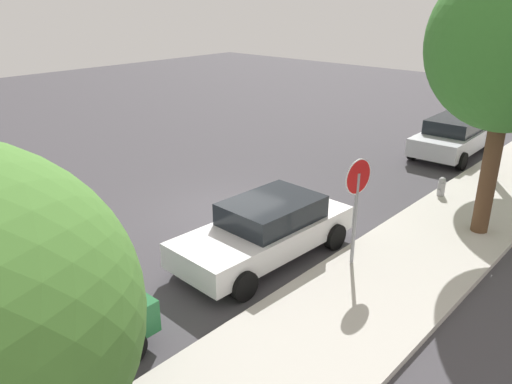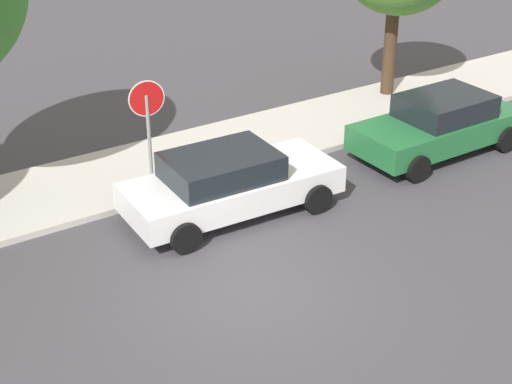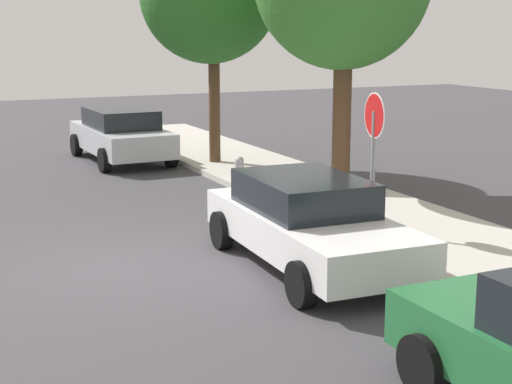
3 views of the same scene
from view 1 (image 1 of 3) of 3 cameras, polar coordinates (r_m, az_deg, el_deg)
ground_plane at (r=14.16m, az=-3.40°, el=-2.41°), size 60.00×60.00×0.00m
sidewalk_curb at (r=11.40m, az=15.49°, el=-9.19°), size 32.00×2.90×0.14m
stop_sign at (r=10.86m, az=11.45°, el=-0.31°), size 0.78×0.13×2.59m
parked_car_white at (r=11.54m, az=1.18°, el=-4.25°), size 4.58×2.15×1.40m
parked_car_green at (r=8.80m, az=-26.60°, el=-15.82°), size 4.36×2.02×1.45m
parked_car_silver at (r=20.47m, az=21.65°, el=5.97°), size 4.40×2.13×1.46m
street_tree_mid_block at (r=17.34m, az=26.60°, el=15.25°), size 3.55×3.55×6.27m
fire_hydrant at (r=15.92m, az=20.41°, el=0.39°), size 0.30×0.22×0.72m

